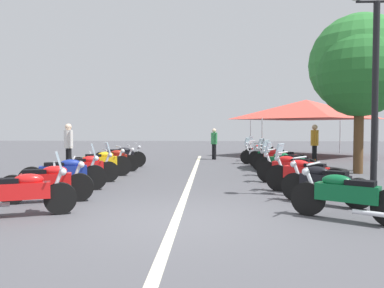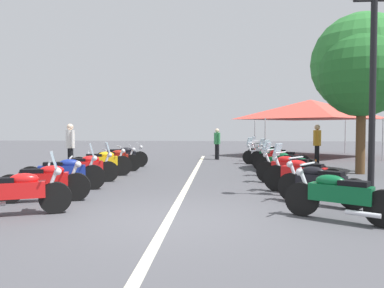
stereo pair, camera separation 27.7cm
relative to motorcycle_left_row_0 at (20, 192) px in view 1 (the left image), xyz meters
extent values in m
plane|color=#4C4C51|center=(-0.13, -2.86, -0.46)|extent=(80.00, 80.00, 0.00)
cube|color=beige|center=(5.09, -2.86, -0.45)|extent=(20.49, 0.16, 0.01)
cylinder|color=black|center=(0.26, -0.64, -0.16)|extent=(0.36, 0.61, 0.60)
cube|color=red|center=(-0.02, 0.03, 0.02)|extent=(0.68, 1.13, 0.30)
ellipsoid|color=red|center=(0.05, -0.14, 0.22)|extent=(0.44, 0.58, 0.22)
cube|color=black|center=(-0.10, 0.23, 0.20)|extent=(0.42, 0.54, 0.12)
cylinder|color=silver|center=(0.24, -0.58, 0.14)|extent=(0.18, 0.29, 0.58)
cylinder|color=silver|center=(0.23, -0.55, 0.50)|extent=(0.59, 0.28, 0.04)
sphere|color=silver|center=(0.28, -0.69, 0.34)|extent=(0.14, 0.14, 0.14)
cube|color=silver|center=(0.26, -0.62, 0.57)|extent=(0.38, 0.25, 0.32)
cylinder|color=black|center=(1.55, -0.56, -0.14)|extent=(0.32, 0.64, 0.63)
cylinder|color=black|center=(1.15, 0.75, -0.14)|extent=(0.32, 0.64, 0.63)
cube|color=red|center=(1.35, 0.09, 0.04)|extent=(0.57, 1.08, 0.30)
ellipsoid|color=red|center=(1.40, -0.08, 0.24)|extent=(0.40, 0.57, 0.22)
cube|color=black|center=(1.28, 0.30, 0.22)|extent=(0.39, 0.53, 0.12)
cylinder|color=silver|center=(1.53, -0.51, 0.16)|extent=(0.15, 0.30, 0.58)
cylinder|color=silver|center=(1.52, -0.47, 0.52)|extent=(0.60, 0.22, 0.04)
sphere|color=silver|center=(1.56, -0.61, 0.36)|extent=(0.14, 0.14, 0.14)
cylinder|color=silver|center=(1.40, 0.54, -0.24)|extent=(0.24, 0.55, 0.08)
cylinder|color=black|center=(3.12, -0.43, -0.13)|extent=(0.35, 0.66, 0.65)
cylinder|color=black|center=(2.61, 1.02, -0.13)|extent=(0.35, 0.66, 0.65)
cube|color=navy|center=(2.87, 0.30, 0.05)|extent=(0.65, 1.19, 0.30)
ellipsoid|color=navy|center=(2.93, 0.13, 0.25)|extent=(0.42, 0.58, 0.22)
cube|color=black|center=(2.80, 0.50, 0.23)|extent=(0.40, 0.54, 0.12)
cylinder|color=silver|center=(3.10, -0.37, 0.17)|extent=(0.16, 0.30, 0.58)
cylinder|color=silver|center=(3.09, -0.33, 0.53)|extent=(0.60, 0.24, 0.04)
sphere|color=silver|center=(3.14, -0.47, 0.37)|extent=(0.14, 0.14, 0.14)
cylinder|color=silver|center=(2.89, 0.79, -0.23)|extent=(0.26, 0.55, 0.08)
cube|color=silver|center=(3.12, -0.41, 0.60)|extent=(0.38, 0.23, 0.32)
cylinder|color=black|center=(4.60, -0.41, -0.15)|extent=(0.39, 0.62, 0.62)
cylinder|color=black|center=(4.00, 0.84, -0.15)|extent=(0.39, 0.62, 0.62)
cube|color=red|center=(4.30, 0.21, 0.03)|extent=(0.71, 1.07, 0.30)
ellipsoid|color=red|center=(4.38, 0.05, 0.23)|extent=(0.46, 0.58, 0.22)
cube|color=black|center=(4.21, 0.41, 0.21)|extent=(0.44, 0.55, 0.12)
cylinder|color=silver|center=(4.57, -0.36, 0.15)|extent=(0.19, 0.29, 0.58)
cylinder|color=silver|center=(4.56, -0.32, 0.51)|extent=(0.58, 0.30, 0.04)
sphere|color=silver|center=(4.62, -0.46, 0.35)|extent=(0.14, 0.14, 0.14)
cylinder|color=silver|center=(4.28, 0.67, -0.24)|extent=(0.31, 0.53, 0.08)
cube|color=silver|center=(4.59, -0.39, 0.58)|extent=(0.38, 0.26, 0.32)
cylinder|color=black|center=(6.09, -0.46, -0.12)|extent=(0.42, 0.67, 0.68)
cylinder|color=black|center=(5.48, 0.81, -0.12)|extent=(0.42, 0.67, 0.68)
cube|color=#EAB214|center=(5.79, 0.18, 0.06)|extent=(0.72, 1.09, 0.30)
ellipsoid|color=#EAB214|center=(5.87, 0.02, 0.26)|extent=(0.46, 0.58, 0.22)
cube|color=black|center=(5.69, 0.38, 0.24)|extent=(0.44, 0.55, 0.12)
cylinder|color=silver|center=(6.07, -0.40, 0.18)|extent=(0.19, 0.29, 0.58)
cylinder|color=silver|center=(6.05, -0.37, 0.54)|extent=(0.58, 0.30, 0.04)
sphere|color=silver|center=(6.11, -0.50, 0.38)|extent=(0.14, 0.14, 0.14)
cylinder|color=silver|center=(5.77, 0.64, -0.22)|extent=(0.31, 0.53, 0.08)
cylinder|color=black|center=(7.45, -0.51, -0.14)|extent=(0.34, 0.64, 0.63)
cylinder|color=black|center=(7.00, 0.77, -0.14)|extent=(0.34, 0.64, 0.63)
cube|color=maroon|center=(7.22, 0.13, 0.04)|extent=(0.60, 1.07, 0.30)
ellipsoid|color=maroon|center=(7.28, -0.04, 0.24)|extent=(0.41, 0.58, 0.22)
cube|color=black|center=(7.15, 0.34, 0.22)|extent=(0.40, 0.54, 0.12)
cylinder|color=silver|center=(7.43, -0.46, 0.16)|extent=(0.16, 0.30, 0.58)
cylinder|color=silver|center=(7.41, -0.42, 0.52)|extent=(0.60, 0.24, 0.04)
sphere|color=silver|center=(7.46, -0.56, 0.36)|extent=(0.14, 0.14, 0.14)
cylinder|color=silver|center=(7.26, 0.57, -0.24)|extent=(0.25, 0.55, 0.08)
cylinder|color=black|center=(9.02, -0.48, -0.13)|extent=(0.34, 0.66, 0.65)
cylinder|color=black|center=(8.55, 0.95, -0.13)|extent=(0.34, 0.66, 0.65)
cube|color=black|center=(8.79, 0.24, 0.05)|extent=(0.62, 1.17, 0.30)
ellipsoid|color=black|center=(8.84, 0.06, 0.25)|extent=(0.41, 0.58, 0.22)
cube|color=black|center=(8.72, 0.44, 0.23)|extent=(0.40, 0.54, 0.12)
cylinder|color=silver|center=(9.00, -0.42, 0.17)|extent=(0.16, 0.30, 0.58)
cylinder|color=silver|center=(8.99, -0.38, 0.53)|extent=(0.60, 0.23, 0.04)
sphere|color=silver|center=(9.04, -0.52, 0.37)|extent=(0.14, 0.14, 0.14)
cylinder|color=silver|center=(8.82, 0.72, -0.23)|extent=(0.25, 0.55, 0.08)
cylinder|color=black|center=(0.39, -5.28, -0.14)|extent=(0.47, 0.59, 0.62)
cube|color=#0C592D|center=(-0.01, -5.86, 0.04)|extent=(0.83, 1.04, 0.30)
ellipsoid|color=#0C592D|center=(0.09, -5.71, 0.24)|extent=(0.51, 0.58, 0.22)
cube|color=black|center=(-0.13, -6.04, 0.22)|extent=(0.48, 0.54, 0.12)
cylinder|color=silver|center=(0.35, -5.33, 0.16)|extent=(0.22, 0.28, 0.58)
cylinder|color=silver|center=(0.33, -5.37, 0.52)|extent=(0.54, 0.38, 0.04)
sphere|color=silver|center=(0.41, -5.24, 0.36)|extent=(0.14, 0.14, 0.14)
cylinder|color=silver|center=(-0.39, -6.11, -0.24)|extent=(0.38, 0.50, 0.08)
cylinder|color=black|center=(1.86, -5.36, -0.14)|extent=(0.50, 0.58, 0.62)
cylinder|color=black|center=(1.02, -6.43, -0.14)|extent=(0.50, 0.58, 0.62)
cube|color=black|center=(1.44, -5.90, 0.04)|extent=(0.86, 0.98, 0.30)
ellipsoid|color=black|center=(1.55, -5.76, 0.24)|extent=(0.53, 0.57, 0.22)
cube|color=black|center=(1.30, -6.07, 0.22)|extent=(0.50, 0.54, 0.12)
cylinder|color=silver|center=(1.82, -5.41, 0.16)|extent=(0.23, 0.27, 0.58)
cylinder|color=silver|center=(1.80, -5.44, 0.52)|extent=(0.51, 0.42, 0.04)
sphere|color=silver|center=(1.89, -5.33, 0.36)|extent=(0.14, 0.14, 0.14)
cylinder|color=silver|center=(1.04, -6.11, -0.24)|extent=(0.40, 0.48, 0.08)
cylinder|color=black|center=(3.18, -5.23, -0.12)|extent=(0.48, 0.65, 0.68)
cylinder|color=black|center=(2.43, -6.43, -0.12)|extent=(0.48, 0.65, 0.68)
cube|color=red|center=(2.80, -5.83, 0.06)|extent=(0.81, 1.06, 0.30)
ellipsoid|color=red|center=(2.90, -5.68, 0.26)|extent=(0.50, 0.58, 0.22)
cube|color=black|center=(2.69, -6.01, 0.24)|extent=(0.47, 0.54, 0.12)
cylinder|color=silver|center=(3.15, -5.28, 0.18)|extent=(0.21, 0.28, 0.58)
cylinder|color=silver|center=(3.13, -5.31, 0.54)|extent=(0.55, 0.36, 0.04)
sphere|color=silver|center=(3.21, -5.18, 0.38)|extent=(0.14, 0.14, 0.14)
cylinder|color=silver|center=(2.42, -6.09, -0.22)|extent=(0.36, 0.51, 0.08)
cube|color=silver|center=(3.17, -5.24, 0.61)|extent=(0.37, 0.29, 0.32)
cylinder|color=black|center=(4.77, -5.17, -0.14)|extent=(0.41, 0.63, 0.63)
cylinder|color=black|center=(4.09, -6.50, -0.14)|extent=(0.41, 0.63, 0.63)
cube|color=red|center=(4.43, -5.84, 0.04)|extent=(0.77, 1.14, 0.30)
ellipsoid|color=red|center=(4.52, -5.68, 0.24)|extent=(0.47, 0.58, 0.22)
cube|color=black|center=(4.33, -6.03, 0.22)|extent=(0.45, 0.55, 0.12)
cylinder|color=silver|center=(4.75, -5.23, 0.16)|extent=(0.19, 0.29, 0.58)
cylinder|color=silver|center=(4.73, -5.26, 0.52)|extent=(0.57, 0.32, 0.04)
sphere|color=silver|center=(4.80, -5.13, 0.36)|extent=(0.14, 0.14, 0.14)
cylinder|color=silver|center=(4.07, -6.16, -0.23)|extent=(0.32, 0.53, 0.08)
cube|color=silver|center=(4.77, -5.19, 0.59)|extent=(0.38, 0.27, 0.32)
cylinder|color=black|center=(6.31, -5.30, -0.13)|extent=(0.48, 0.62, 0.65)
cylinder|color=black|center=(5.46, -6.56, -0.13)|extent=(0.48, 0.62, 0.65)
cube|color=#0C592D|center=(5.89, -5.93, 0.05)|extent=(0.88, 1.11, 0.30)
ellipsoid|color=#0C592D|center=(5.99, -5.78, 0.25)|extent=(0.51, 0.58, 0.22)
cube|color=black|center=(5.77, -6.11, 0.23)|extent=(0.48, 0.54, 0.12)
cylinder|color=silver|center=(6.28, -5.35, 0.17)|extent=(0.22, 0.28, 0.58)
cylinder|color=silver|center=(6.26, -5.39, 0.53)|extent=(0.54, 0.38, 0.04)
sphere|color=silver|center=(6.34, -5.26, 0.37)|extent=(0.14, 0.14, 0.14)
cylinder|color=silver|center=(5.48, -6.21, -0.23)|extent=(0.37, 0.50, 0.08)
cube|color=silver|center=(6.30, -5.32, 0.60)|extent=(0.37, 0.30, 0.32)
cylinder|color=black|center=(7.77, -5.34, -0.12)|extent=(0.46, 0.65, 0.67)
cylinder|color=black|center=(7.01, -6.66, -0.12)|extent=(0.46, 0.65, 0.67)
cube|color=red|center=(7.39, -6.00, 0.06)|extent=(0.83, 1.15, 0.30)
ellipsoid|color=red|center=(7.48, -5.84, 0.26)|extent=(0.49, 0.58, 0.22)
cube|color=black|center=(7.28, -6.19, 0.24)|extent=(0.47, 0.55, 0.12)
cylinder|color=silver|center=(7.74, -5.39, 0.18)|extent=(0.21, 0.29, 0.58)
cylinder|color=silver|center=(7.72, -5.42, 0.54)|extent=(0.56, 0.34, 0.04)
sphere|color=silver|center=(7.80, -5.29, 0.38)|extent=(0.14, 0.14, 0.14)
cylinder|color=silver|center=(7.00, -6.31, -0.22)|extent=(0.34, 0.52, 0.08)
cube|color=silver|center=(7.76, -5.35, 0.61)|extent=(0.37, 0.29, 0.32)
cylinder|color=black|center=(9.34, -5.34, -0.12)|extent=(0.53, 0.60, 0.66)
cylinder|color=black|center=(8.35, -6.53, -0.12)|extent=(0.53, 0.60, 0.66)
cube|color=#0C592D|center=(8.84, -5.94, 0.06)|extent=(0.97, 1.08, 0.30)
ellipsoid|color=#0C592D|center=(8.96, -5.80, 0.26)|extent=(0.53, 0.57, 0.22)
cube|color=black|center=(8.70, -6.11, 0.24)|extent=(0.51, 0.54, 0.12)
cylinder|color=silver|center=(9.30, -5.39, 0.18)|extent=(0.24, 0.27, 0.58)
cylinder|color=silver|center=(9.27, -5.42, 0.54)|extent=(0.50, 0.43, 0.04)
sphere|color=silver|center=(9.37, -5.30, 0.38)|extent=(0.14, 0.14, 0.14)
cylinder|color=silver|center=(8.41, -6.18, -0.22)|extent=(0.41, 0.47, 0.08)
cylinder|color=black|center=(10.65, -5.10, -0.15)|extent=(0.45, 0.59, 0.61)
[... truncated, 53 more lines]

